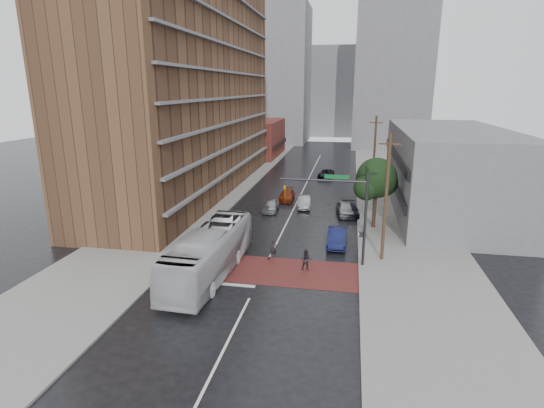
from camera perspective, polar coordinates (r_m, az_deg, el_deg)
The scene contains 24 objects.
ground at distance 31.64m, azimuth -1.35°, elevation -9.24°, with size 160.00×160.00×0.00m, color black.
crosswalk at distance 32.08m, azimuth -1.17°, elevation -8.86°, with size 14.00×5.00×0.02m, color maroon.
sidewalk_west at distance 57.45m, azimuth -7.46°, elevation 2.06°, with size 9.00×90.00×0.15m, color gray.
sidewalk_east at distance 55.00m, azimuth 16.00°, elevation 0.99°, with size 9.00×90.00×0.15m, color gray.
apartment_block at distance 55.84m, azimuth -10.84°, elevation 15.96°, with size 10.00×44.00×28.00m, color brown.
storefront_west at distance 84.64m, azimuth -1.80°, elevation 8.81°, with size 8.00×16.00×7.00m, color maroon.
building_east at distance 50.02m, azimuth 22.57°, elevation 4.21°, with size 11.00×26.00×9.00m, color gray.
distant_tower_west at distance 108.04m, azimuth -0.11°, elevation 16.88°, with size 18.00×16.00×32.00m, color gray.
distant_tower_east at distance 100.57m, azimuth 15.88°, elevation 17.58°, with size 16.00×14.00×36.00m, color gray.
distant_tower_center at distance 123.28m, azimuth 8.04°, elevation 14.69°, with size 12.00×10.00×24.00m, color gray.
street_tree at distance 41.12m, azimuth 13.87°, elevation 3.08°, with size 4.20×4.10×6.90m.
signal_mast at distance 31.78m, azimuth 9.91°, elevation -0.27°, with size 6.50×0.30×7.20m.
utility_pole_near at distance 33.24m, azimuth 15.08°, elevation 0.84°, with size 1.60×0.26×10.00m.
utility_pole_far at distance 52.82m, azimuth 13.56°, elevation 6.20°, with size 1.60×0.26×10.00m.
transit_bus at distance 30.98m, azimuth -8.37°, elevation -6.49°, with size 2.89×12.37×3.45m, color silver.
pedestrian_a at distance 34.00m, azimuth 0.19°, elevation -6.06°, with size 0.55×0.36×1.50m, color black.
pedestrian_b at distance 31.85m, azimuth 4.65°, elevation -7.52°, with size 0.79×0.62×1.63m, color black.
car_travel_a at distance 46.66m, azimuth -0.13°, elevation -0.20°, with size 1.53×3.80×1.30m, color #A9ACB1.
car_travel_b at distance 48.15m, azimuth 4.32°, elevation 0.27°, with size 1.40×4.01×1.32m, color #A3A7AA.
car_travel_c at distance 51.30m, azimuth 1.99°, elevation 1.18°, with size 1.69×4.15×1.20m, color maroon.
suv_travel at distance 64.97m, azimuth 7.27°, elevation 4.08°, with size 1.95×4.24×1.18m, color black.
car_parked_near at distance 37.07m, azimuth 8.74°, elevation -4.42°, with size 1.57×4.49×1.48m, color #151A49.
car_parked_mid at distance 45.89m, azimuth 10.45°, elevation -0.78°, with size 1.70×4.18×1.21m, color black.
car_parked_far at distance 45.86m, azimuth 9.80°, elevation -0.62°, with size 1.68×4.19×1.43m, color #989B9F.
Camera 1 is at (6.00, -28.13, 13.18)m, focal length 28.00 mm.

